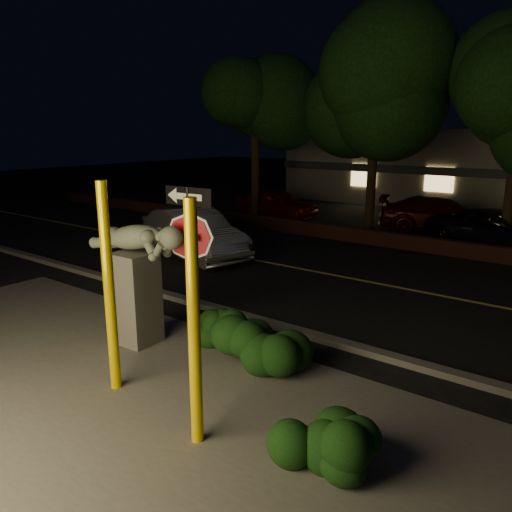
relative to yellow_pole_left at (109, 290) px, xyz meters
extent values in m
plane|color=black|center=(0.40, 10.62, -1.63)|extent=(90.00, 90.00, 0.00)
cube|color=#4C4944|center=(0.40, -0.38, -1.62)|extent=(14.00, 6.00, 0.02)
cube|color=black|center=(0.40, 7.62, -1.62)|extent=(80.00, 8.00, 0.01)
cube|color=#ACA645|center=(0.40, 7.62, -1.61)|extent=(80.00, 0.12, 0.00)
cube|color=#4C4944|center=(0.40, 3.52, -1.57)|extent=(80.00, 0.25, 0.12)
cube|color=#4E2219|center=(0.40, 11.92, -1.38)|extent=(40.00, 0.35, 0.50)
cube|color=black|center=(0.40, 17.62, -1.62)|extent=(40.00, 12.00, 0.01)
cube|color=gray|center=(0.40, 25.62, 0.37)|extent=(22.00, 10.00, 4.00)
cube|color=#333338|center=(0.40, 20.52, 0.37)|extent=(22.00, 0.20, 0.40)
cube|color=#FFD87F|center=(-5.60, 20.57, -0.03)|extent=(1.40, 0.08, 1.20)
cube|color=#FFD87F|center=(-1.60, 20.57, -0.03)|extent=(1.40, 0.08, 1.20)
cylinder|color=black|center=(-7.60, 13.62, 0.25)|extent=(0.36, 0.36, 3.75)
ellipsoid|color=black|center=(-7.60, 13.62, 3.73)|extent=(4.60, 4.60, 4.14)
cylinder|color=black|center=(-2.10, 13.82, 0.50)|extent=(0.36, 0.36, 4.25)
ellipsoid|color=black|center=(-2.10, 13.82, 4.44)|extent=(5.20, 5.20, 4.68)
cylinder|color=black|center=(2.90, 13.42, 0.37)|extent=(0.36, 0.36, 4.00)
cylinder|color=#E7BD00|center=(0.00, 0.00, 0.00)|extent=(0.16, 0.16, 3.25)
cylinder|color=yellow|center=(1.98, -0.24, -0.03)|extent=(0.16, 0.16, 3.19)
cylinder|color=black|center=(0.03, 1.69, -0.12)|extent=(0.06, 0.06, 3.01)
cube|color=white|center=(0.03, 1.69, 0.52)|extent=(0.45, 0.05, 0.13)
cube|color=black|center=(0.03, 1.69, 1.22)|extent=(1.02, 0.08, 0.32)
cube|color=white|center=(0.03, 1.69, 1.22)|extent=(0.65, 0.05, 0.13)
cube|color=#4C4944|center=(-1.08, 1.36, -0.74)|extent=(0.72, 0.72, 1.77)
sphere|color=#636A5B|center=(-0.11, 1.40, 0.54)|extent=(0.41, 0.41, 0.41)
ellipsoid|color=black|center=(0.61, 2.32, -1.18)|extent=(1.87, 1.35, 0.89)
ellipsoid|color=black|center=(1.47, 2.01, -1.07)|extent=(1.70, 0.92, 1.11)
ellipsoid|color=black|center=(3.58, 0.35, -1.17)|extent=(1.49, 1.14, 0.92)
imported|color=#AAAAAF|center=(-4.90, 6.83, -0.86)|extent=(4.91, 3.01, 1.53)
imported|color=maroon|center=(-7.00, 14.50, -0.97)|extent=(3.98, 1.85, 1.32)
imported|color=#3A110A|center=(0.19, 15.52, -0.92)|extent=(5.21, 3.44, 1.40)
imported|color=black|center=(2.67, 13.74, -0.96)|extent=(5.20, 3.39, 1.33)
camera|label=1|loc=(6.04, -4.34, 2.32)|focal=35.00mm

